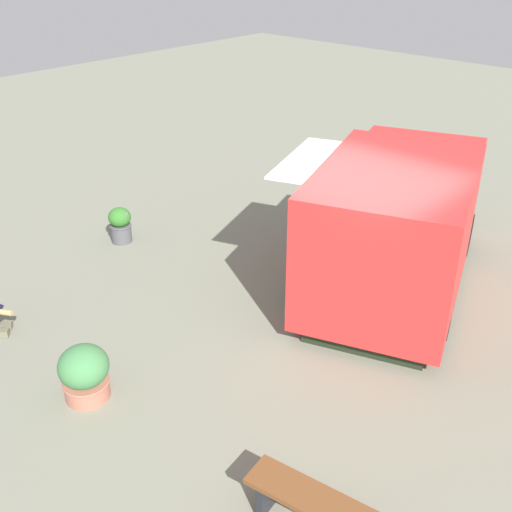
{
  "coord_description": "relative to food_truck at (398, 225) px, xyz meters",
  "views": [
    {
      "loc": [
        4.47,
        -6.92,
        5.4
      ],
      "look_at": [
        -0.71,
        -1.33,
        1.27
      ],
      "focal_mm": 43.15,
      "sensor_mm": 36.0,
      "label": 1
    }
  ],
  "objects": [
    {
      "name": "ground_plane",
      "position": [
        -0.04,
        -1.25,
        -1.1
      ],
      "size": [
        40.0,
        40.0,
        0.0
      ],
      "primitive_type": "plane",
      "color": "gray"
    },
    {
      "name": "food_truck",
      "position": [
        0.0,
        0.0,
        0.0
      ],
      "size": [
        3.66,
        5.21,
        2.27
      ],
      "color": "red",
      "rests_on": "ground_plane"
    },
    {
      "name": "planter_flowering_far",
      "position": [
        -1.35,
        -5.14,
        -0.72
      ],
      "size": [
        0.65,
        0.65,
        0.76
      ],
      "color": "#B06B56",
      "rests_on": "ground_plane"
    },
    {
      "name": "planter_flowering_near",
      "position": [
        -4.65,
        -2.17,
        -0.74
      ],
      "size": [
        0.43,
        0.43,
        0.7
      ],
      "color": "#525359",
      "rests_on": "ground_plane"
    }
  ]
}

